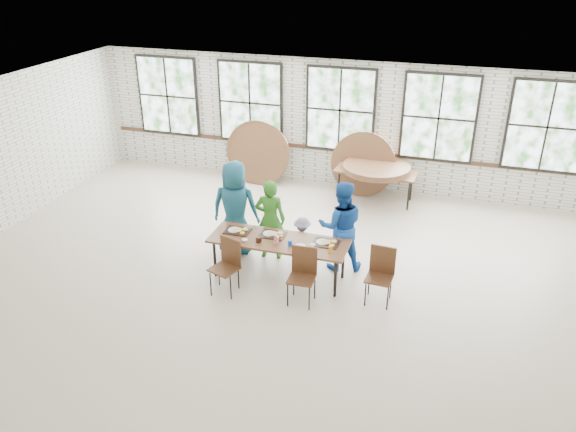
# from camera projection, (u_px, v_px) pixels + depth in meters

# --- Properties ---
(room) EXTENTS (12.00, 12.00, 12.00)m
(room) POSITION_uv_depth(u_px,v_px,m) (340.00, 112.00, 12.86)
(room) COLOR #C5B39C
(room) RESTS_ON ground
(dining_table) EXTENTS (2.40, 0.80, 0.74)m
(dining_table) POSITION_uv_depth(u_px,v_px,m) (279.00, 243.00, 9.63)
(dining_table) COLOR brown
(dining_table) RESTS_ON ground
(chair_near_left) EXTENTS (0.53, 0.52, 0.95)m
(chair_near_left) POSITION_uv_depth(u_px,v_px,m) (228.00, 261.00, 9.32)
(chair_near_left) COLOR #4B2D19
(chair_near_left) RESTS_ON ground
(chair_near_right) EXTENTS (0.43, 0.42, 0.95)m
(chair_near_right) POSITION_uv_depth(u_px,v_px,m) (303.00, 270.00, 9.06)
(chair_near_right) COLOR #4B2D19
(chair_near_right) RESTS_ON ground
(chair_spare) EXTENTS (0.45, 0.43, 0.95)m
(chair_spare) POSITION_uv_depth(u_px,v_px,m) (381.00, 270.00, 9.07)
(chair_spare) COLOR #4B2D19
(chair_spare) RESTS_ON ground
(adult_teal) EXTENTS (0.95, 0.68, 1.81)m
(adult_teal) POSITION_uv_depth(u_px,v_px,m) (235.00, 208.00, 10.37)
(adult_teal) COLOR #1B5968
(adult_teal) RESTS_ON ground
(adult_green) EXTENTS (0.61, 0.44, 1.54)m
(adult_green) POSITION_uv_depth(u_px,v_px,m) (270.00, 219.00, 10.25)
(adult_green) COLOR #2A6B1C
(adult_green) RESTS_ON ground
(toddler) EXTENTS (0.61, 0.40, 0.89)m
(toddler) POSITION_uv_depth(u_px,v_px,m) (302.00, 240.00, 10.23)
(toddler) COLOR #161239
(toddler) RESTS_ON ground
(adult_blue) EXTENTS (0.96, 0.84, 1.67)m
(adult_blue) POSITION_uv_depth(u_px,v_px,m) (341.00, 226.00, 9.87)
(adult_blue) COLOR #16479C
(adult_blue) RESTS_ON ground
(storage_table) EXTENTS (1.85, 0.87, 0.74)m
(storage_table) POSITION_uv_depth(u_px,v_px,m) (376.00, 173.00, 12.55)
(storage_table) COLOR brown
(storage_table) RESTS_ON ground
(tabletop_clutter) EXTENTS (2.04, 0.64, 0.11)m
(tabletop_clutter) POSITION_uv_depth(u_px,v_px,m) (283.00, 240.00, 9.55)
(tabletop_clutter) COLOR black
(tabletop_clutter) RESTS_ON dining_table
(round_tops_stacked) EXTENTS (1.50, 1.50, 0.13)m
(round_tops_stacked) POSITION_uv_depth(u_px,v_px,m) (376.00, 168.00, 12.50)
(round_tops_stacked) COLOR brown
(round_tops_stacked) RESTS_ON storage_table
(round_tops_leaning) EXTENTS (4.17, 0.51, 1.48)m
(round_tops_leaning) POSITION_uv_depth(u_px,v_px,m) (291.00, 156.00, 13.38)
(round_tops_leaning) COLOR brown
(round_tops_leaning) RESTS_ON ground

